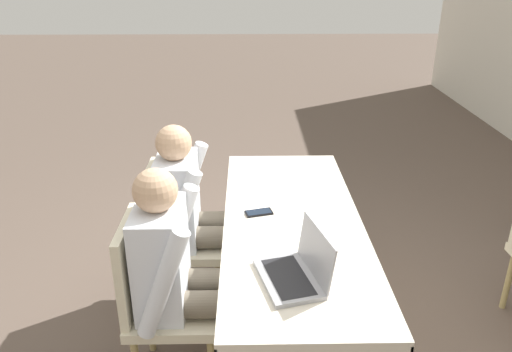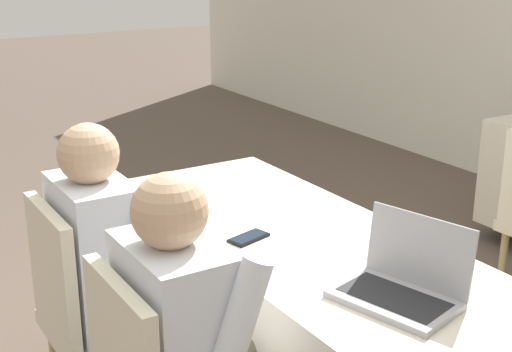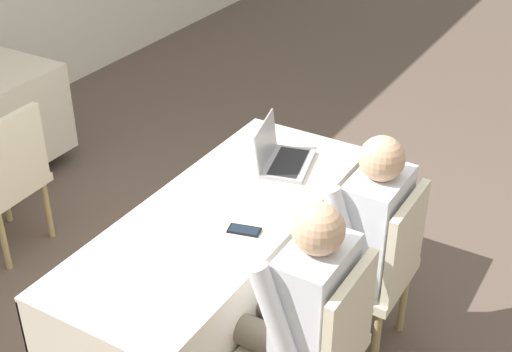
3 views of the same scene
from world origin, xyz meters
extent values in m
cube|color=beige|center=(0.00, 0.00, 0.72)|extent=(1.81, 0.71, 0.02)
cube|color=beige|center=(0.00, -0.35, 0.41)|extent=(1.81, 0.01, 0.60)
cube|color=beige|center=(0.00, 0.35, 0.41)|extent=(1.81, 0.01, 0.60)
cube|color=beige|center=(-0.90, 0.00, 0.41)|extent=(0.01, 0.71, 0.60)
cube|color=#99999E|center=(0.53, -0.07, 0.74)|extent=(0.38, 0.29, 0.02)
cube|color=black|center=(0.53, -0.07, 0.76)|extent=(0.32, 0.22, 0.00)
cube|color=#99999E|center=(0.50, 0.05, 0.86)|extent=(0.33, 0.12, 0.21)
cube|color=black|center=(0.50, 0.05, 0.86)|extent=(0.30, 0.10, 0.18)
cube|color=black|center=(-0.07, -0.17, 0.74)|extent=(0.10, 0.16, 0.01)
cube|color=#192333|center=(-0.07, -0.17, 0.75)|extent=(0.09, 0.14, 0.00)
cube|color=white|center=(0.06, 0.07, 0.74)|extent=(0.28, 0.34, 0.00)
cube|color=white|center=(-0.22, -0.17, 0.74)|extent=(0.32, 0.36, 0.00)
cylinder|color=tan|center=(-0.48, -0.41, 0.20)|extent=(0.04, 0.04, 0.39)
cube|color=beige|center=(-0.30, -0.59, 0.42)|extent=(0.44, 0.44, 0.05)
cube|color=beige|center=(-0.30, -0.79, 0.67)|extent=(0.40, 0.04, 0.45)
cylinder|color=tan|center=(-0.19, 1.34, 0.20)|extent=(0.04, 0.04, 0.39)
cylinder|color=#665B4C|center=(-0.21, -0.46, 0.51)|extent=(0.13, 0.42, 0.13)
cylinder|color=#665B4C|center=(-0.39, -0.46, 0.51)|extent=(0.13, 0.42, 0.13)
cylinder|color=#665B4C|center=(-0.39, -0.28, 0.22)|extent=(0.10, 0.10, 0.44)
cube|color=silver|center=(-0.30, -0.64, 0.70)|extent=(0.36, 0.22, 0.52)
cylinder|color=silver|center=(-0.09, -0.60, 0.71)|extent=(0.08, 0.26, 0.54)
cylinder|color=silver|center=(-0.51, -0.60, 0.71)|extent=(0.08, 0.26, 0.54)
sphere|color=tan|center=(-0.30, -0.64, 1.05)|extent=(0.20, 0.20, 0.20)
cube|color=silver|center=(0.30, -0.64, 0.70)|extent=(0.36, 0.22, 0.52)
cylinder|color=silver|center=(0.09, -0.60, 0.71)|extent=(0.08, 0.26, 0.54)
sphere|color=tan|center=(0.30, -0.64, 1.05)|extent=(0.20, 0.20, 0.20)
camera|label=1|loc=(2.27, -0.23, 1.99)|focal=35.00mm
camera|label=2|loc=(1.84, -1.34, 1.69)|focal=50.00mm
camera|label=3|loc=(-2.23, -1.53, 2.55)|focal=50.00mm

